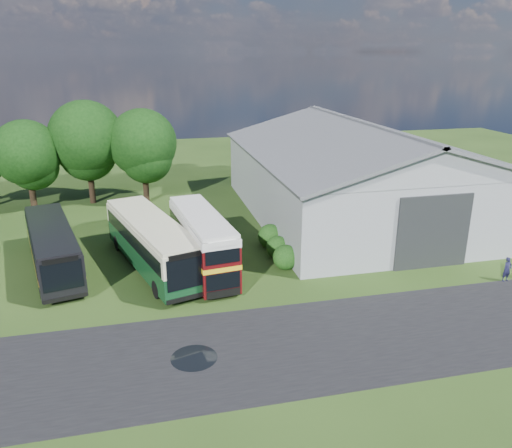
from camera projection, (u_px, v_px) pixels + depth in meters
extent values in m
plane|color=#203912|center=(216.00, 323.00, 26.51)|extent=(120.00, 120.00, 0.00)
cube|color=black|center=(286.00, 346.00, 24.39)|extent=(60.00, 8.00, 0.02)
cylinder|color=black|center=(194.00, 358.00, 23.43)|extent=(2.20, 2.20, 0.01)
cube|color=gray|center=(357.00, 183.00, 43.56)|extent=(18.00, 24.00, 5.50)
cube|color=#2D3033|center=(433.00, 232.00, 32.52)|extent=(5.20, 0.18, 5.00)
cylinder|color=black|center=(33.00, 194.00, 44.85)|extent=(0.56, 0.56, 3.06)
sphere|color=black|center=(26.00, 153.00, 43.63)|extent=(5.78, 5.78, 5.78)
cylinder|color=black|center=(91.00, 184.00, 47.03)|extent=(0.56, 0.56, 3.60)
sphere|color=black|center=(86.00, 138.00, 45.60)|extent=(6.80, 6.80, 6.80)
cylinder|color=black|center=(146.00, 185.00, 47.23)|extent=(0.56, 0.56, 3.31)
sphere|color=black|center=(143.00, 143.00, 45.91)|extent=(6.26, 6.26, 6.26)
sphere|color=#194714|center=(285.00, 268.00, 33.23)|extent=(1.70, 1.70, 1.70)
sphere|color=#194714|center=(277.00, 257.00, 35.08)|extent=(1.60, 1.60, 1.60)
sphere|color=#194714|center=(270.00, 246.00, 36.92)|extent=(1.80, 1.80, 1.80)
cube|color=#0F381B|center=(152.00, 242.00, 32.68)|extent=(6.16, 12.45, 3.02)
cube|color=#460A0B|center=(202.00, 241.00, 32.14)|extent=(3.51, 9.40, 3.67)
cube|color=black|center=(53.00, 246.00, 32.40)|extent=(5.07, 11.29, 2.73)
imported|color=#191938|center=(507.00, 270.00, 31.05)|extent=(0.61, 0.44, 1.58)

